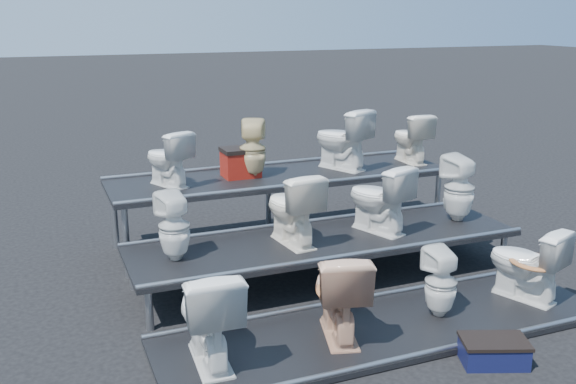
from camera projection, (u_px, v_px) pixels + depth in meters
name	position (u px, v px, depth m)	size (l,w,h in m)	color
ground	(325.00, 278.00, 6.97)	(80.00, 80.00, 0.00)	black
tier_front	(386.00, 328.00, 5.80)	(4.20, 1.20, 0.06)	black
tier_mid	(326.00, 258.00, 6.91)	(4.20, 1.20, 0.46)	black
tier_back	(282.00, 208.00, 8.02)	(4.20, 1.20, 0.86)	black
toilet_0	(208.00, 314.00, 5.09)	(0.46, 0.82, 0.83)	silver
toilet_1	(339.00, 293.00, 5.51)	(0.45, 0.79, 0.80)	tan
toilet_2	(441.00, 282.00, 5.91)	(0.29, 0.30, 0.66)	silver
toilet_3	(526.00, 263.00, 6.25)	(0.42, 0.73, 0.75)	silver
toilet_4	(174.00, 226.00, 6.18)	(0.30, 0.31, 0.68)	silver
toilet_5	(292.00, 208.00, 6.61)	(0.43, 0.75, 0.77)	white
toilet_6	(378.00, 198.00, 6.97)	(0.42, 0.74, 0.76)	silver
toilet_7	(459.00, 188.00, 7.35)	(0.35, 0.35, 0.77)	silver
toilet_8	(167.00, 158.00, 7.31)	(0.36, 0.63, 0.65)	silver
toilet_9	(253.00, 149.00, 7.68)	(0.32, 0.32, 0.70)	#D9C389
toilet_10	(341.00, 139.00, 8.09)	(0.43, 0.76, 0.77)	silver
toilet_11	(411.00, 138.00, 8.47)	(0.37, 0.64, 0.66)	white
red_crate	(241.00, 164.00, 7.76)	(0.43, 0.34, 0.31)	maroon
step_stool	(494.00, 353.00, 5.26)	(0.52, 0.31, 0.19)	#0E1134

